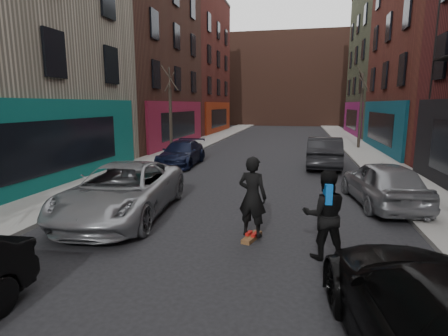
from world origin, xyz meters
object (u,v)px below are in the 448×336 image
at_px(parked_right_far, 383,183).
at_px(parked_right_end, 324,152).
at_px(tree_right_far, 362,101).
at_px(parked_left_end, 182,153).
at_px(skateboard, 252,237).
at_px(tree_left_far, 170,103).
at_px(parked_left_far, 123,190).
at_px(skateboarder, 252,197).
at_px(pedestrian, 325,214).

distance_m(parked_right_far, parked_right_end, 7.15).
height_order(tree_right_far, parked_left_end, tree_right_far).
xyz_separation_m(parked_left_end, skateboard, (5.17, -9.79, -0.61)).
distance_m(tree_left_far, parked_left_end, 4.66).
xyz_separation_m(tree_right_far, parked_left_far, (-9.40, -18.04, -2.75)).
distance_m(tree_left_far, parked_right_far, 14.46).
relative_size(tree_left_far, parked_left_end, 1.43).
xyz_separation_m(parked_left_end, skateboarder, (5.17, -9.79, 0.43)).
bearing_deg(skateboard, tree_right_far, 90.71).
height_order(parked_left_far, skateboard, parked_left_far).
bearing_deg(parked_right_end, parked_left_end, 10.98).
bearing_deg(parked_left_far, pedestrian, -22.86).
relative_size(skateboard, skateboarder, 0.40).
xyz_separation_m(parked_left_far, skateboarder, (4.00, -1.07, 0.32)).
xyz_separation_m(tree_right_far, skateboard, (-5.40, -19.11, -3.48)).
bearing_deg(pedestrian, tree_right_far, -108.61).
relative_size(tree_right_far, skateboarder, 3.43).
height_order(parked_right_far, skateboarder, skateboarder).
xyz_separation_m(parked_left_far, skateboard, (4.00, -1.07, -0.73)).
distance_m(tree_right_far, pedestrian, 20.33).
relative_size(tree_left_far, parked_right_end, 1.33).
distance_m(tree_right_far, skateboard, 20.16).
distance_m(tree_right_far, parked_left_end, 14.38).
height_order(parked_left_far, parked_right_end, parked_right_end).
bearing_deg(parked_right_far, tree_right_far, -103.86).
height_order(skateboard, pedestrian, pedestrian).
distance_m(tree_right_far, parked_right_end, 9.18).
xyz_separation_m(parked_left_far, parked_right_far, (7.80, 2.78, -0.02)).
bearing_deg(skateboard, parked_left_end, 134.32).
relative_size(skateboard, pedestrian, 0.41).
distance_m(parked_left_end, parked_right_far, 10.76).
xyz_separation_m(parked_right_end, pedestrian, (-0.75, -11.57, 0.17)).
bearing_deg(skateboarder, tree_right_far, -89.29).
bearing_deg(parked_left_end, tree_right_far, 39.43).
xyz_separation_m(parked_right_end, skateboard, (-2.40, -10.86, -0.75)).
bearing_deg(skateboarder, skateboard, 16.48).
bearing_deg(skateboarder, pedestrian, 173.24).
bearing_deg(tree_left_far, parked_left_far, -76.01).
xyz_separation_m(parked_right_far, skateboarder, (-3.80, -3.85, 0.34)).
distance_m(tree_left_far, pedestrian, 16.48).
distance_m(parked_right_far, pedestrian, 5.04).
height_order(tree_right_far, parked_right_far, tree_right_far).
xyz_separation_m(parked_left_far, parked_right_end, (6.40, 9.80, 0.03)).
bearing_deg(parked_right_far, parked_left_far, 11.77).
distance_m(parked_right_far, skateboard, 5.45).
distance_m(tree_left_far, skateboard, 15.23).
distance_m(tree_left_far, parked_left_far, 12.68).
bearing_deg(tree_right_far, parked_left_far, -117.52).
distance_m(parked_left_far, parked_left_end, 8.81).
xyz_separation_m(parked_left_far, parked_left_end, (-1.17, 8.73, -0.12)).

